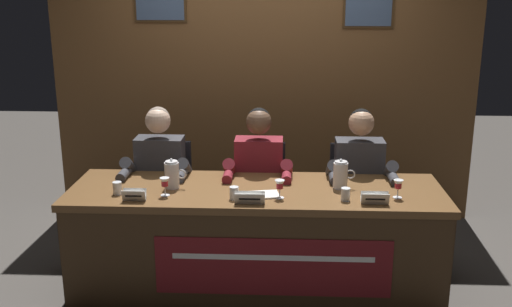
% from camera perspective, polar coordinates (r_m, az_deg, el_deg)
% --- Properties ---
extents(ground_plane, '(12.00, 12.00, 0.00)m').
position_cam_1_polar(ground_plane, '(4.38, 0.00, -12.61)').
color(ground_plane, '#4C4742').
extents(wall_back_panelled, '(3.77, 0.14, 2.60)m').
position_cam_1_polar(wall_back_panelled, '(5.36, 0.74, 7.40)').
color(wall_back_panelled, brown).
rests_on(wall_back_panelled, ground_plane).
extents(conference_table, '(2.57, 0.79, 0.75)m').
position_cam_1_polar(conference_table, '(4.08, -0.03, -7.12)').
color(conference_table, brown).
rests_on(conference_table, ground_plane).
extents(chair_left, '(0.44, 0.45, 0.89)m').
position_cam_1_polar(chair_left, '(4.82, -8.72, -4.49)').
color(chair_left, black).
rests_on(chair_left, ground_plane).
extents(panelist_left, '(0.51, 0.48, 1.22)m').
position_cam_1_polar(panelist_left, '(4.55, -9.34, -2.08)').
color(panelist_left, black).
rests_on(panelist_left, ground_plane).
extents(nameplate_left, '(0.15, 0.06, 0.08)m').
position_cam_1_polar(nameplate_left, '(3.92, -11.64, -3.94)').
color(nameplate_left, white).
rests_on(nameplate_left, conference_table).
extents(juice_glass_left, '(0.06, 0.06, 0.12)m').
position_cam_1_polar(juice_glass_left, '(3.97, -8.76, -2.84)').
color(juice_glass_left, white).
rests_on(juice_glass_left, conference_table).
extents(water_cup_left, '(0.06, 0.06, 0.08)m').
position_cam_1_polar(water_cup_left, '(4.07, -13.18, -3.31)').
color(water_cup_left, silver).
rests_on(water_cup_left, conference_table).
extents(chair_center, '(0.44, 0.45, 0.89)m').
position_cam_1_polar(chair_center, '(4.73, 0.33, -4.69)').
color(chair_center, black).
rests_on(chair_center, ground_plane).
extents(panelist_center, '(0.51, 0.48, 1.22)m').
position_cam_1_polar(panelist_center, '(4.45, 0.23, -2.25)').
color(panelist_center, black).
rests_on(panelist_center, ground_plane).
extents(nameplate_center, '(0.19, 0.06, 0.08)m').
position_cam_1_polar(nameplate_center, '(3.78, -0.61, -4.31)').
color(nameplate_center, white).
rests_on(nameplate_center, conference_table).
extents(juice_glass_center, '(0.06, 0.06, 0.12)m').
position_cam_1_polar(juice_glass_center, '(3.88, 2.29, -3.10)').
color(juice_glass_center, white).
rests_on(juice_glass_center, conference_table).
extents(water_cup_center, '(0.06, 0.06, 0.08)m').
position_cam_1_polar(water_cup_center, '(3.87, -2.12, -3.88)').
color(water_cup_center, silver).
rests_on(water_cup_center, conference_table).
extents(chair_right, '(0.44, 0.45, 0.89)m').
position_cam_1_polar(chair_right, '(4.76, 9.49, -4.77)').
color(chair_right, black).
rests_on(chair_right, ground_plane).
extents(panelist_right, '(0.51, 0.48, 1.22)m').
position_cam_1_polar(panelist_right, '(4.49, 9.94, -2.36)').
color(panelist_right, black).
rests_on(panelist_right, ground_plane).
extents(nameplate_right, '(0.18, 0.06, 0.08)m').
position_cam_1_polar(nameplate_right, '(3.86, 11.36, -4.25)').
color(nameplate_right, white).
rests_on(nameplate_right, conference_table).
extents(juice_glass_right, '(0.06, 0.06, 0.12)m').
position_cam_1_polar(juice_glass_right, '(3.99, 13.50, -3.00)').
color(juice_glass_right, white).
rests_on(juice_glass_right, conference_table).
extents(water_cup_right, '(0.06, 0.06, 0.08)m').
position_cam_1_polar(water_cup_right, '(3.89, 8.60, -3.96)').
color(water_cup_right, silver).
rests_on(water_cup_right, conference_table).
extents(water_pitcher_left_side, '(0.15, 0.10, 0.21)m').
position_cam_1_polar(water_pitcher_left_side, '(4.11, -8.07, -2.02)').
color(water_pitcher_left_side, silver).
rests_on(water_pitcher_left_side, conference_table).
extents(water_pitcher_right_side, '(0.15, 0.10, 0.21)m').
position_cam_1_polar(water_pitcher_right_side, '(4.10, 8.14, -2.04)').
color(water_pitcher_right_side, silver).
rests_on(water_pitcher_right_side, conference_table).
extents(document_stack_center, '(0.23, 0.19, 0.01)m').
position_cam_1_polar(document_stack_center, '(3.94, 0.68, -3.99)').
color(document_stack_center, white).
rests_on(document_stack_center, conference_table).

